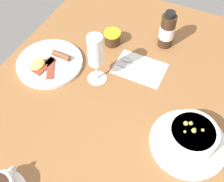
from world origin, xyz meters
The scene contains 7 objects.
ground_plane centered at (0.00, 0.00, -1.50)cm, with size 110.00×84.00×3.00cm, color brown.
porridge_bowl centered at (-9.25, -27.80, 3.65)cm, with size 22.45×22.45×8.48cm.
cutlery_setting centered at (12.27, -3.43, 0.26)cm, with size 12.81×17.93×0.90cm.
wine_glass centered at (1.48, 7.69, 12.21)cm, with size 6.67×6.67×18.78cm.
jam_jar centered at (19.99, 10.73, 2.70)cm, with size 6.27×6.27×5.33cm.
sauce_bottle_brown centered at (27.99, -7.71, 6.78)cm, with size 5.57×5.57×14.93cm.
breakfast_plate centered at (-0.26, 26.23, 0.94)cm, with size 23.72×23.72×3.70cm.
Camera 1 is at (-52.44, -24.08, 73.49)cm, focal length 44.43 mm.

